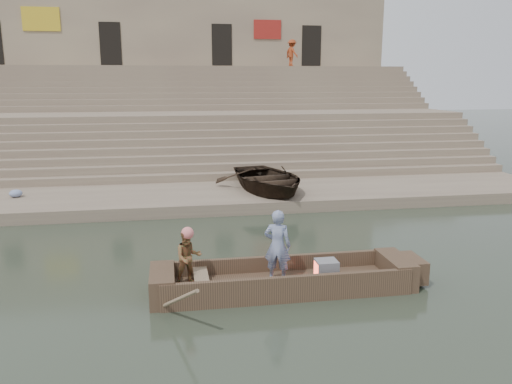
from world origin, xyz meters
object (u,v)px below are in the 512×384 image
object	(u,v)px
beached_rowboat	(268,179)
pedestrian	(292,53)
standing_man	(277,246)
television	(326,269)
rowing_man	(188,257)
main_rowboat	(283,285)

from	to	relation	value
beached_rowboat	pedestrian	bearing A→B (deg)	62.50
beached_rowboat	standing_man	bearing A→B (deg)	-110.19
television	pedestrian	size ratio (longest dim) A/B	0.28
television	beached_rowboat	world-z (taller)	beached_rowboat
rowing_man	television	bearing A→B (deg)	-14.14
standing_man	pedestrian	size ratio (longest dim) A/B	0.96
rowing_man	pedestrian	world-z (taller)	pedestrian
rowing_man	pedestrian	bearing A→B (deg)	60.56
standing_man	rowing_man	xyz separation A→B (m)	(-1.87, 0.16, -0.20)
television	pedestrian	world-z (taller)	pedestrian
rowing_man	television	distance (m)	2.97
standing_man	beached_rowboat	size ratio (longest dim) A/B	0.35
standing_man	beached_rowboat	distance (m)	8.14
television	beached_rowboat	distance (m)	8.07
standing_man	rowing_man	bearing A→B (deg)	17.05
main_rowboat	pedestrian	world-z (taller)	pedestrian
rowing_man	television	world-z (taller)	rowing_man
standing_man	main_rowboat	bearing A→B (deg)	-168.10
standing_man	pedestrian	bearing A→B (deg)	-82.31
television	pedestrian	xyz separation A→B (m)	(4.42, 21.81, 5.59)
television	main_rowboat	bearing A→B (deg)	180.00
rowing_man	beached_rowboat	distance (m)	8.50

